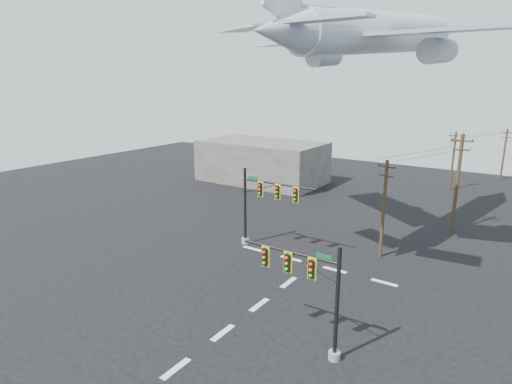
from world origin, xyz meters
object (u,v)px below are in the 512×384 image
Objects in this scene: signal_mast_far at (261,205)px; airliner at (379,34)px; utility_pole_d at (504,154)px; utility_pole_a at (384,207)px; utility_pole_c at (453,160)px; utility_pole_b at (457,182)px; signal_mast_near at (312,291)px.

signal_mast_far is 0.25× the size of airliner.
airliner is (-7.69, -37.99, 14.35)m from utility_pole_d.
utility_pole_c is at bearing 106.46° from utility_pole_a.
signal_mast_far is 0.75× the size of utility_pole_b.
signal_mast_far is 0.92× the size of utility_pole_c.
signal_mast_near is at bearing -68.67° from utility_pole_a.
airliner reaches higher than utility_pole_d.
airliner is at bearing 99.94° from signal_mast_near.
utility_pole_c reaches higher than signal_mast_far.
utility_pole_d is at bearing 70.47° from signal_mast_far.
signal_mast_far is at bearing -124.93° from utility_pole_c.
utility_pole_a is 0.29× the size of airliner.
airliner is at bearing -102.93° from utility_pole_d.
signal_mast_near is 15.56m from signal_mast_far.
utility_pole_a is at bearing -116.41° from airliner.
airliner reaches higher than signal_mast_near.
airliner is (-2.44, -26.84, 14.18)m from utility_pole_c.
utility_pole_b is 29.16m from utility_pole_d.
utility_pole_a reaches higher than utility_pole_c.
signal_mast_near is 43.65m from utility_pole_c.
utility_pole_b is (2.90, 25.71, 1.44)m from signal_mast_near.
utility_pole_c is (-0.50, 43.64, 0.53)m from signal_mast_near.
utility_pole_a is at bearing -107.24° from utility_pole_b.
utility_pole_c is at bearing -116.67° from utility_pole_d.
utility_pole_b reaches higher than utility_pole_d.
utility_pole_c is 1.04× the size of utility_pole_d.
utility_pole_d is at bearing -1.13° from airliner.
utility_pole_c is at bearing 72.52° from signal_mast_far.
utility_pole_a is at bearing 22.77° from signal_mast_far.
utility_pole_a is 1.05× the size of utility_pole_c.
signal_mast_near is 0.22× the size of airliner.
signal_mast_far is 19.82m from utility_pole_b.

